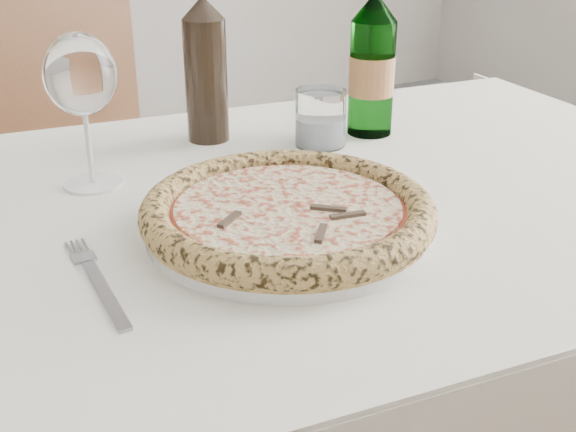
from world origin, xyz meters
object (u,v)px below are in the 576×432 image
object	(u,v)px
wine_glass	(80,78)
beer_bottle	(372,65)
pizza	(288,211)
dining_table	(251,268)
plate	(288,225)
chair_far	(95,165)
tumbler	(320,122)
wine_bottle	(206,68)

from	to	relation	value
wine_glass	beer_bottle	distance (m)	0.44
beer_bottle	pizza	bearing A→B (deg)	-137.89
dining_table	pizza	size ratio (longest dim) A/B	4.34
pizza	wine_glass	xyz separation A→B (m)	(-0.16, 0.24, 0.12)
dining_table	plate	distance (m)	0.14
dining_table	pizza	world-z (taller)	pizza
dining_table	plate	world-z (taller)	plate
dining_table	beer_bottle	world-z (taller)	beer_bottle
chair_far	tumbler	bearing A→B (deg)	-74.27
wine_glass	wine_bottle	distance (m)	0.23
dining_table	tumbler	world-z (taller)	tumbler
pizza	wine_bottle	world-z (taller)	wine_bottle
dining_table	wine_bottle	size ratio (longest dim) A/B	5.52
plate	wine_bottle	bearing A→B (deg)	82.06
pizza	dining_table	bearing A→B (deg)	89.99
pizza	wine_glass	distance (m)	0.31
pizza	tumbler	distance (m)	0.31
dining_table	wine_glass	world-z (taller)	wine_glass
chair_far	wine_bottle	size ratio (longest dim) A/B	3.58
plate	pizza	size ratio (longest dim) A/B	0.96
chair_far	wine_glass	xyz separation A→B (m)	(-0.15, -0.67, 0.36)
chair_far	wine_glass	world-z (taller)	wine_glass
plate	tumbler	size ratio (longest dim) A/B	3.76
tumbler	plate	bearing A→B (deg)	-127.38
pizza	wine_bottle	xyz separation A→B (m)	(0.05, 0.35, 0.08)
pizza	tumbler	bearing A→B (deg)	52.62
pizza	beer_bottle	size ratio (longest dim) A/B	1.22
chair_far	beer_bottle	world-z (taller)	beer_bottle
pizza	tumbler	xyz separation A→B (m)	(0.19, 0.24, 0.01)
tumbler	beer_bottle	size ratio (longest dim) A/B	0.31
chair_far	wine_glass	bearing A→B (deg)	-102.79
plate	tumbler	xyz separation A→B (m)	(0.19, 0.24, 0.03)
wine_glass	pizza	bearing A→B (deg)	-57.24
dining_table	wine_glass	size ratio (longest dim) A/B	7.25
beer_bottle	wine_bottle	xyz separation A→B (m)	(-0.24, 0.09, 0.00)
plate	tumbler	world-z (taller)	tumbler
plate	wine_glass	distance (m)	0.32
chair_far	tumbler	distance (m)	0.75
dining_table	wine_bottle	xyz separation A→B (m)	(0.05, 0.25, 0.21)
wine_glass	tumbler	xyz separation A→B (m)	(0.34, -0.00, -0.11)
pizza	wine_glass	bearing A→B (deg)	122.76
dining_table	chair_far	distance (m)	0.83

